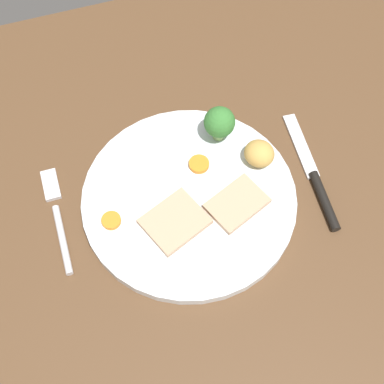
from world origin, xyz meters
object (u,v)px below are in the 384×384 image
at_px(roast_potato_left, 259,153).
at_px(fork, 57,216).
at_px(carrot_coin_back, 199,164).
at_px(broccoli_floret, 219,123).
at_px(dinner_plate, 192,198).
at_px(meat_slice_main, 238,207).
at_px(carrot_coin_front, 111,221).
at_px(knife, 315,180).
at_px(meat_slice_under, 174,219).

height_order(roast_potato_left, fork, roast_potato_left).
relative_size(carrot_coin_back, broccoli_floret, 0.50).
relative_size(dinner_plate, meat_slice_main, 3.82).
height_order(meat_slice_main, carrot_coin_back, meat_slice_main).
height_order(carrot_coin_front, knife, carrot_coin_front).
relative_size(meat_slice_under, roast_potato_left, 1.80).
bearing_deg(carrot_coin_back, fork, -176.80).
xyz_separation_m(carrot_coin_back, broccoli_floret, (0.04, 0.04, 0.03)).
bearing_deg(roast_potato_left, fork, 178.92).
xyz_separation_m(roast_potato_left, carrot_coin_back, (-0.08, 0.02, -0.01)).
bearing_deg(carrot_coin_back, meat_slice_main, -70.19).
relative_size(meat_slice_main, fork, 0.47).
xyz_separation_m(carrot_coin_front, knife, (0.27, -0.02, -0.01)).
relative_size(carrot_coin_back, knife, 0.14).
xyz_separation_m(meat_slice_main, roast_potato_left, (0.05, 0.06, 0.01)).
bearing_deg(broccoli_floret, meat_slice_main, -96.45).
xyz_separation_m(dinner_plate, carrot_coin_front, (-0.11, -0.00, 0.01)).
distance_m(meat_slice_main, carrot_coin_front, 0.16).
distance_m(carrot_coin_back, knife, 0.15).
relative_size(dinner_plate, fork, 1.80).
relative_size(dinner_plate, carrot_coin_front, 11.35).
height_order(carrot_coin_back, fork, carrot_coin_back).
xyz_separation_m(carrot_coin_front, carrot_coin_back, (0.13, 0.04, -0.00)).
bearing_deg(dinner_plate, carrot_coin_back, 60.75).
xyz_separation_m(roast_potato_left, fork, (-0.27, 0.01, -0.03)).
bearing_deg(knife, broccoli_floret, 50.16).
bearing_deg(roast_potato_left, broccoli_floret, 126.37).
relative_size(roast_potato_left, carrot_coin_front, 1.67).
distance_m(dinner_plate, knife, 0.17).
height_order(roast_potato_left, broccoli_floret, broccoli_floret).
distance_m(meat_slice_main, broccoli_floret, 0.11).
bearing_deg(meat_slice_main, broccoli_floret, 83.55).
height_order(dinner_plate, fork, dinner_plate).
distance_m(carrot_coin_back, broccoli_floret, 0.06).
bearing_deg(roast_potato_left, meat_slice_main, -130.33).
distance_m(roast_potato_left, broccoli_floret, 0.07).
xyz_separation_m(meat_slice_under, carrot_coin_front, (-0.07, 0.02, -0.00)).
distance_m(meat_slice_main, fork, 0.23).
distance_m(meat_slice_under, knife, 0.20).
bearing_deg(fork, meat_slice_under, -111.54).
bearing_deg(fork, carrot_coin_front, -117.27).
xyz_separation_m(meat_slice_under, knife, (0.20, 0.00, -0.01)).
height_order(carrot_coin_front, carrot_coin_back, same).
height_order(dinner_plate, knife, dinner_plate).
height_order(meat_slice_under, knife, meat_slice_under).
distance_m(dinner_plate, meat_slice_main, 0.06).
distance_m(meat_slice_main, knife, 0.12).
bearing_deg(fork, carrot_coin_back, -86.13).
bearing_deg(knife, carrot_coin_back, 70.16).
distance_m(meat_slice_under, broccoli_floret, 0.14).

